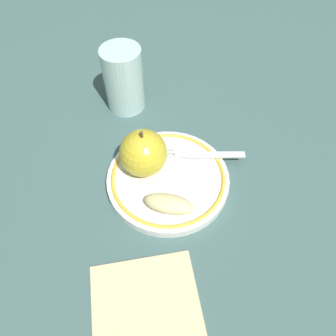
# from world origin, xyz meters

# --- Properties ---
(ground_plane) EXTENTS (2.00, 2.00, 0.00)m
(ground_plane) POSITION_xyz_m (0.00, 0.00, 0.00)
(ground_plane) COLOR #405F5C
(plate) EXTENTS (0.19, 0.19, 0.02)m
(plate) POSITION_xyz_m (0.01, 0.01, 0.01)
(plate) COLOR white
(plate) RESTS_ON ground_plane
(apple_red_whole) EXTENTS (0.07, 0.07, 0.08)m
(apple_red_whole) POSITION_xyz_m (0.01, -0.03, 0.05)
(apple_red_whole) COLOR gold
(apple_red_whole) RESTS_ON plate
(apple_slice_front) EXTENTS (0.04, 0.07, 0.02)m
(apple_slice_front) POSITION_xyz_m (0.07, 0.03, 0.03)
(apple_slice_front) COLOR beige
(apple_slice_front) RESTS_ON plate
(fork) EXTENTS (0.07, 0.17, 0.00)m
(fork) POSITION_xyz_m (-0.04, 0.04, 0.02)
(fork) COLOR silver
(fork) RESTS_ON plate
(drinking_glass) EXTENTS (0.07, 0.07, 0.12)m
(drinking_glass) POSITION_xyz_m (-0.13, -0.12, 0.06)
(drinking_glass) COLOR silver
(drinking_glass) RESTS_ON ground_plane
(napkin_folded) EXTENTS (0.18, 0.18, 0.01)m
(napkin_folded) POSITION_xyz_m (0.21, 0.05, 0.00)
(napkin_folded) COLOR beige
(napkin_folded) RESTS_ON ground_plane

